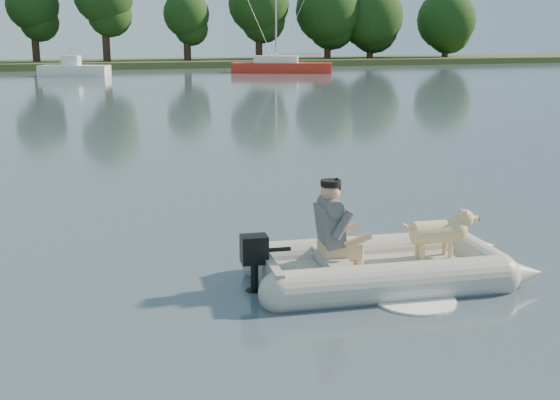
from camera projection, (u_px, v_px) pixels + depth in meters
name	position (u px, v px, depth m)	size (l,w,h in m)	color
water	(339.00, 294.00, 8.35)	(160.00, 160.00, 0.00)	#4E5C69
shore_bank	(65.00, 65.00, 65.15)	(160.00, 12.00, 0.70)	#47512D
treeline	(126.00, 9.00, 65.00)	(84.66, 7.35, 9.27)	#332316
dinghy	(388.00, 234.00, 8.68)	(4.65, 3.13, 1.40)	gray
man	(332.00, 222.00, 8.54)	(0.73, 0.63, 1.09)	#56575B
dog	(435.00, 236.00, 8.88)	(0.94, 0.34, 0.63)	tan
outboard_motor	(254.00, 266.00, 8.39)	(0.42, 0.29, 0.80)	black
motorboat	(74.00, 63.00, 51.66)	(5.18, 1.99, 2.19)	white
sailboat	(281.00, 67.00, 56.46)	(8.25, 5.45, 10.96)	red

